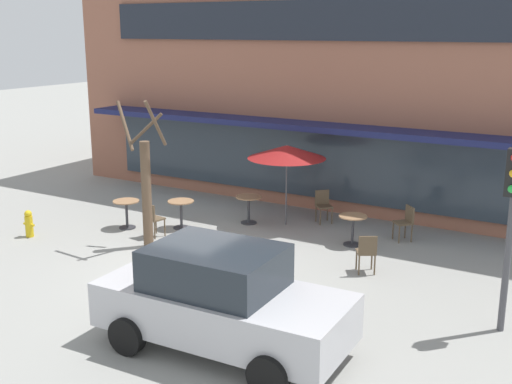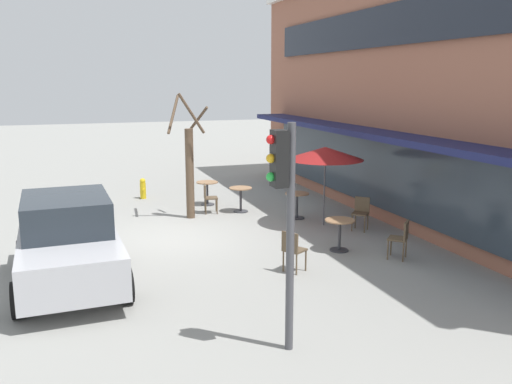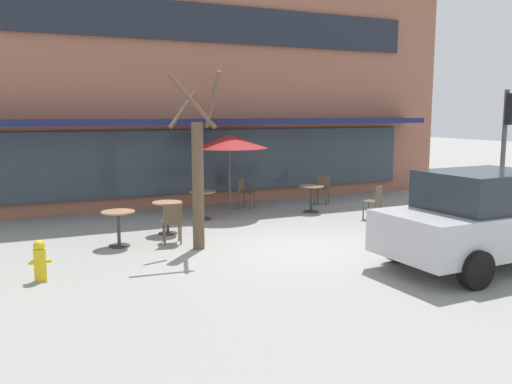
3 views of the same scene
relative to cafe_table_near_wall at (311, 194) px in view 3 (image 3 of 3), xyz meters
name	(u,v)px [view 3 (image 3 of 3)]	position (x,y,z in m)	size (l,w,h in m)	color
ground_plane	(302,248)	(-2.30, -3.54, -0.52)	(80.00, 80.00, 0.00)	gray
building_facade	(168,86)	(-2.30, 6.43, 3.25)	(17.68, 9.10, 7.53)	#935B47
cafe_table_near_wall	(311,194)	(0.00, 0.00, 0.00)	(0.70, 0.70, 0.76)	#333338
cafe_table_streetside	(203,200)	(-3.16, 0.27, 0.00)	(0.70, 0.70, 0.76)	#333338
cafe_table_by_tree	(118,223)	(-5.74, -1.77, 0.00)	(0.70, 0.70, 0.76)	#333338
cafe_table_mid_patio	(167,212)	(-4.48, -1.03, 0.00)	(0.70, 0.70, 0.76)	#333338
patio_umbrella_green_folded	(230,142)	(-2.22, 0.67, 1.51)	(2.10, 2.10, 2.20)	#4C4C51
cafe_chair_0	(323,188)	(1.00, 1.02, 0.01)	(0.57, 0.57, 0.89)	brown
cafe_chair_1	(172,220)	(-4.64, -2.01, 0.01)	(0.46, 0.46, 0.89)	brown
cafe_chair_2	(375,200)	(0.99, -1.62, 0.01)	(0.55, 0.55, 0.89)	brown
cafe_chair_3	(245,191)	(-1.45, 1.41, 0.01)	(0.57, 0.57, 0.89)	brown
parked_sedan	(487,219)	(0.15, -6.04, 0.36)	(4.26, 2.14, 1.76)	#B7B7BC
street_tree	(198,175)	(-4.26, -2.65, 1.02)	(1.06, 1.23, 3.64)	brown
traffic_light_pole	(508,133)	(4.04, -3.07, 1.78)	(0.26, 0.44, 3.40)	#47474C
fire_hydrant	(40,260)	(-7.39, -3.61, -0.16)	(0.36, 0.20, 0.71)	gold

